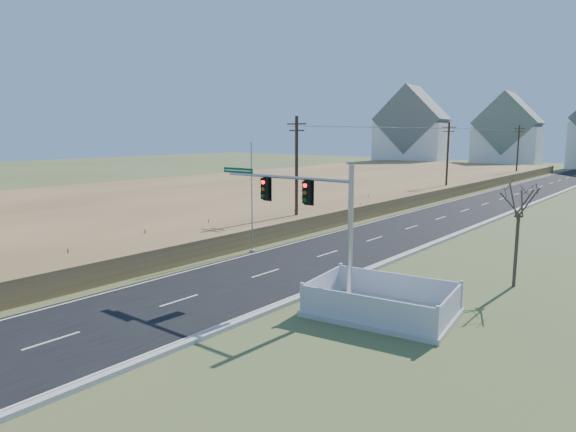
# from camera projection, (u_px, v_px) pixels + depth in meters

# --- Properties ---
(ground) EXTENTS (260.00, 260.00, 0.00)m
(ground) POSITION_uv_depth(u_px,v_px,m) (212.00, 291.00, 25.25)
(ground) COLOR #4B5D2D
(ground) RESTS_ON ground
(road) EXTENTS (8.00, 180.00, 0.06)m
(road) POSITION_uv_depth(u_px,v_px,m) (512.00, 196.00, 63.50)
(road) COLOR black
(road) RESTS_ON ground
(curb) EXTENTS (0.30, 180.00, 0.18)m
(curb) POSITION_uv_depth(u_px,v_px,m) (549.00, 198.00, 60.91)
(curb) COLOR #B2AFA8
(curb) RESTS_ON ground
(reed_marsh) EXTENTS (38.00, 110.00, 1.30)m
(reed_marsh) POSITION_uv_depth(u_px,v_px,m) (309.00, 185.00, 70.71)
(reed_marsh) COLOR #AC864E
(reed_marsh) RESTS_ON ground
(utility_pole_near) EXTENTS (1.80, 0.26, 9.00)m
(utility_pole_near) POSITION_uv_depth(u_px,v_px,m) (297.00, 172.00, 40.03)
(utility_pole_near) COLOR #422D1E
(utility_pole_near) RESTS_ON ground
(utility_pole_mid) EXTENTS (1.80, 0.26, 9.00)m
(utility_pole_mid) POSITION_uv_depth(u_px,v_px,m) (447.00, 158.00, 62.98)
(utility_pole_mid) COLOR #422D1E
(utility_pole_mid) RESTS_ON ground
(utility_pole_far) EXTENTS (1.80, 0.26, 9.00)m
(utility_pole_far) POSITION_uv_depth(u_px,v_px,m) (518.00, 151.00, 85.94)
(utility_pole_far) COLOR #422D1E
(utility_pole_far) RESTS_ON ground
(condo_nw) EXTENTS (17.69, 13.38, 19.05)m
(condo_nw) POSITION_uv_depth(u_px,v_px,m) (411.00, 133.00, 124.22)
(condo_nw) COLOR white
(condo_nw) RESTS_ON ground
(condo_nnw) EXTENTS (14.93, 11.17, 17.03)m
(condo_nnw) POSITION_uv_depth(u_px,v_px,m) (507.00, 136.00, 118.00)
(condo_nnw) COLOR white
(condo_nnw) RESTS_ON ground
(traffic_signal_mast) EXTENTS (8.01, 0.55, 6.37)m
(traffic_signal_mast) POSITION_uv_depth(u_px,v_px,m) (316.00, 215.00, 23.43)
(traffic_signal_mast) COLOR #9EA0A5
(traffic_signal_mast) RESTS_ON ground
(fence_enclosure) EXTENTS (6.54, 4.92, 1.37)m
(fence_enclosure) POSITION_uv_depth(u_px,v_px,m) (382.00, 309.00, 21.98)
(fence_enclosure) COLOR #B7B5AD
(fence_enclosure) RESTS_ON ground
(open_sign) EXTENTS (0.45, 0.33, 0.63)m
(open_sign) POSITION_uv_depth(u_px,v_px,m) (338.00, 302.00, 22.67)
(open_sign) COLOR white
(open_sign) RESTS_ON ground
(flagpole) EXTENTS (0.32, 0.32, 7.12)m
(flagpole) POSITION_uv_depth(u_px,v_px,m) (252.00, 209.00, 33.24)
(flagpole) COLOR #B7B5AD
(flagpole) RESTS_ON ground
(bare_tree) EXTENTS (2.12, 2.12, 5.62)m
(bare_tree) POSITION_uv_depth(u_px,v_px,m) (520.00, 198.00, 25.37)
(bare_tree) COLOR #4C3F33
(bare_tree) RESTS_ON ground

